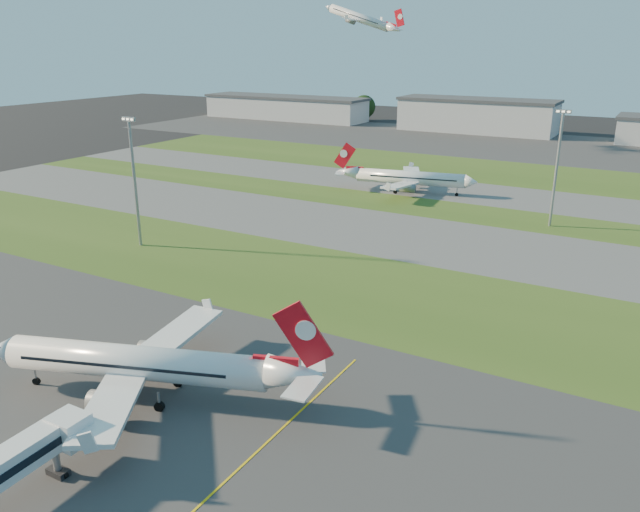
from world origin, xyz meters
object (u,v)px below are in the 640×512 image
Objects in this scene: airliner_taxiing at (409,178)px; light_mast_centre at (557,161)px; airliner_parked at (140,364)px; light_mast_west at (134,174)px.

airliner_taxiing is 44.54m from light_mast_centre.
light_mast_centre reaches higher than airliner_parked.
airliner_parked is 102.42m from light_mast_centre.
airliner_parked is at bearing -44.86° from light_mast_west.
airliner_parked is 114.16m from airliner_taxiing.
airliner_taxiing is at bearing 67.47° from light_mast_west.
airliner_parked is 1.01× the size of airliner_taxiing.
airliner_parked is 60.49m from light_mast_west.
airliner_parked is 1.43× the size of light_mast_centre.
light_mast_west is at bearing 115.84° from airliner_parked.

